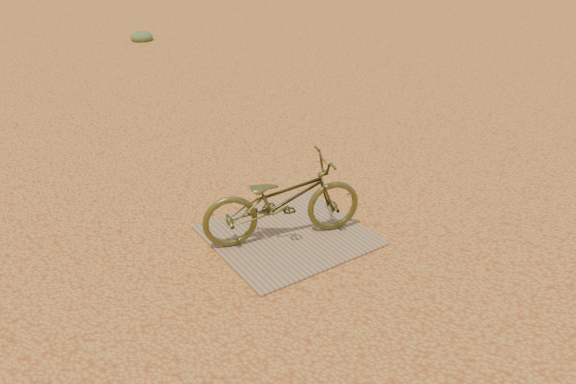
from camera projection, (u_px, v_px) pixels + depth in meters
ground at (277, 238)px, 5.33m from camera, size 120.00×120.00×0.00m
plywood_board at (288, 235)px, 5.36m from camera, size 1.41×1.31×0.02m
bicycle at (283, 200)px, 5.13m from camera, size 1.59×0.92×0.79m
kale_b at (142, 40)px, 12.74m from camera, size 0.50×0.50×0.27m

